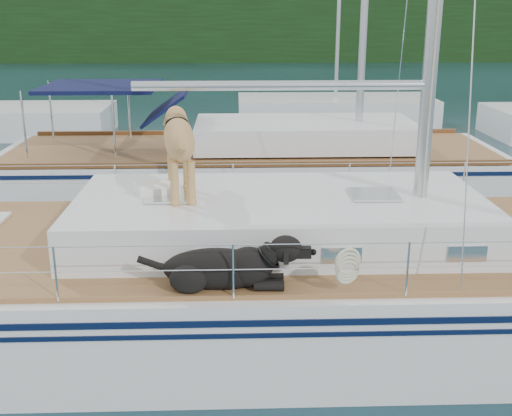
{
  "coord_description": "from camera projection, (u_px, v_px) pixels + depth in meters",
  "views": [
    {
      "loc": [
        0.23,
        -7.81,
        4.1
      ],
      "look_at": [
        0.5,
        0.2,
        1.6
      ],
      "focal_mm": 45.0,
      "sensor_mm": 36.0,
      "label": 1
    }
  ],
  "objects": [
    {
      "name": "ground",
      "position": [
        220.0,
        326.0,
        8.67
      ],
      "size": [
        120.0,
        120.0,
        0.0
      ],
      "primitive_type": "plane",
      "color": "black",
      "rests_on": "ground"
    },
    {
      "name": "neighbor_sailboat",
      "position": [
        256.0,
        170.0,
        14.4
      ],
      "size": [
        11.0,
        3.5,
        13.3
      ],
      "color": "white",
      "rests_on": "ground"
    },
    {
      "name": "shore_bank",
      "position": [
        231.0,
        53.0,
        52.57
      ],
      "size": [
        92.0,
        1.0,
        1.2
      ],
      "primitive_type": "cube",
      "color": "#595147",
      "rests_on": "ground"
    },
    {
      "name": "bg_boat_center",
      "position": [
        335.0,
        111.0,
        23.93
      ],
      "size": [
        7.2,
        3.0,
        11.65
      ],
      "color": "white",
      "rests_on": "ground"
    },
    {
      "name": "main_sailboat",
      "position": [
        225.0,
        279.0,
        8.46
      ],
      "size": [
        12.0,
        3.8,
        14.01
      ],
      "color": "white",
      "rests_on": "ground"
    },
    {
      "name": "tree_line",
      "position": [
        230.0,
        23.0,
        50.71
      ],
      "size": [
        90.0,
        3.0,
        6.0
      ],
      "primitive_type": "cube",
      "color": "black",
      "rests_on": "ground"
    }
  ]
}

